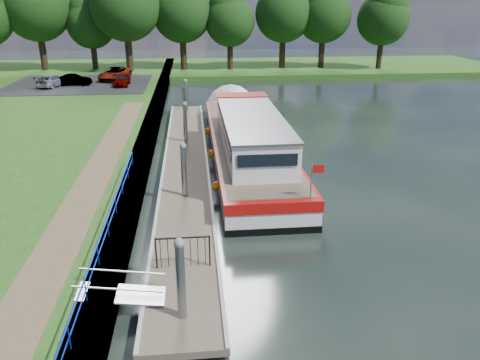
{
  "coord_description": "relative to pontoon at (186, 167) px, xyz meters",
  "views": [
    {
      "loc": [
        0.51,
        -11.77,
        8.95
      ],
      "look_at": [
        2.5,
        7.62,
        1.4
      ],
      "focal_mm": 35.0,
      "sensor_mm": 36.0,
      "label": 1
    }
  ],
  "objects": [
    {
      "name": "pontoon",
      "position": [
        0.0,
        0.0,
        0.0
      ],
      "size": [
        2.5,
        30.0,
        0.56
      ],
      "color": "brown",
      "rests_on": "ground"
    },
    {
      "name": "barge",
      "position": [
        3.6,
        2.3,
        0.9
      ],
      "size": [
        4.36,
        21.15,
        4.78
      ],
      "color": "black",
      "rests_on": "ground"
    },
    {
      "name": "car_a",
      "position": [
        -6.44,
        23.46,
        1.23
      ],
      "size": [
        1.44,
        3.4,
        1.15
      ],
      "primitive_type": "imported",
      "rotation": [
        0.0,
        0.0,
        -0.02
      ],
      "color": "#999999",
      "rests_on": "carpark"
    },
    {
      "name": "footpath",
      "position": [
        -4.4,
        -5.0,
        0.62
      ],
      "size": [
        1.6,
        40.0,
        0.05
      ],
      "primitive_type": "cube",
      "color": "brown",
      "rests_on": "riverbank"
    },
    {
      "name": "car_c",
      "position": [
        -13.23,
        23.68,
        1.23
      ],
      "size": [
        2.85,
        4.3,
        1.16
      ],
      "primitive_type": "imported",
      "rotation": [
        0.0,
        0.0,
        2.8
      ],
      "color": "#999999",
      "rests_on": "carpark"
    },
    {
      "name": "horizon_trees",
      "position": [
        -1.61,
        35.68,
        7.76
      ],
      "size": [
        54.38,
        10.03,
        12.87
      ],
      "color": "#332316",
      "rests_on": "ground"
    },
    {
      "name": "ground",
      "position": [
        0.0,
        -13.0,
        -0.18
      ],
      "size": [
        160.0,
        160.0,
        0.0
      ],
      "primitive_type": "plane",
      "color": "black",
      "rests_on": "ground"
    },
    {
      "name": "far_bank",
      "position": [
        12.0,
        39.0,
        0.12
      ],
      "size": [
        60.0,
        18.0,
        0.6
      ],
      "primitive_type": "cube",
      "color": "#234E16",
      "rests_on": "ground"
    },
    {
      "name": "car_b",
      "position": [
        -11.29,
        24.15,
        1.21
      ],
      "size": [
        3.41,
        1.3,
        1.11
      ],
      "primitive_type": "imported",
      "rotation": [
        0.0,
        0.0,
        1.53
      ],
      "color": "#999999",
      "rests_on": "carpark"
    },
    {
      "name": "mooring_piles",
      "position": [
        0.0,
        0.0,
        1.1
      ],
      "size": [
        0.3,
        27.3,
        3.55
      ],
      "color": "gray",
      "rests_on": "ground"
    },
    {
      "name": "gangway",
      "position": [
        -1.85,
        -12.5,
        0.44
      ],
      "size": [
        2.58,
        1.0,
        0.92
      ],
      "color": "#A5A8AD",
      "rests_on": "ground"
    },
    {
      "name": "gate_panel",
      "position": [
        -0.0,
        -10.8,
        0.97
      ],
      "size": [
        1.85,
        0.05,
        1.15
      ],
      "color": "black",
      "rests_on": "ground"
    },
    {
      "name": "carpark",
      "position": [
        -11.0,
        25.0,
        0.62
      ],
      "size": [
        14.0,
        12.0,
        0.06
      ],
      "primitive_type": "cube",
      "color": "black",
      "rests_on": "riverbank"
    },
    {
      "name": "bank_edge",
      "position": [
        -2.55,
        2.0,
        0.2
      ],
      "size": [
        1.1,
        90.0,
        0.78
      ],
      "primitive_type": "cube",
      "color": "#473D2D",
      "rests_on": "ground"
    },
    {
      "name": "car_d",
      "position": [
        -7.68,
        27.1,
        1.32
      ],
      "size": [
        3.38,
        5.21,
        1.33
      ],
      "primitive_type": "imported",
      "rotation": [
        0.0,
        0.0,
        -0.26
      ],
      "color": "#999999",
      "rests_on": "carpark"
    },
    {
      "name": "blue_fence",
      "position": [
        -2.75,
        -10.0,
        1.13
      ],
      "size": [
        0.04,
        18.04,
        0.72
      ],
      "color": "#0C2DBF",
      "rests_on": "riverbank"
    }
  ]
}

